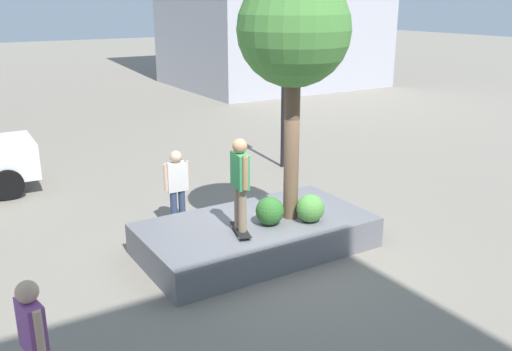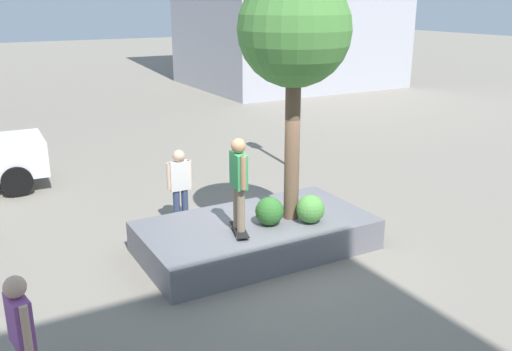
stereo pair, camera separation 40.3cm
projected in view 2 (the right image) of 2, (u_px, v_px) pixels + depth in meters
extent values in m
plane|color=gray|center=(272.00, 255.00, 10.46)|extent=(120.00, 120.00, 0.00)
cube|color=slate|center=(256.00, 235.00, 10.61)|extent=(4.31, 2.31, 0.59)
cylinder|color=brown|center=(292.00, 143.00, 10.25)|extent=(0.28, 0.28, 2.94)
sphere|color=#4C8C3D|center=(294.00, 30.00, 9.64)|extent=(2.00, 2.00, 2.00)
sphere|color=#4C8C3D|center=(311.00, 209.00, 10.39)|extent=(0.53, 0.53, 0.53)
sphere|color=#2D6628|center=(269.00, 211.00, 10.29)|extent=(0.53, 0.53, 0.53)
cube|color=black|center=(239.00, 229.00, 9.98)|extent=(0.42, 0.83, 0.02)
sphere|color=beige|center=(232.00, 226.00, 10.21)|extent=(0.06, 0.06, 0.06)
sphere|color=beige|center=(241.00, 225.00, 10.25)|extent=(0.06, 0.06, 0.06)
sphere|color=beige|center=(238.00, 237.00, 9.73)|extent=(0.06, 0.06, 0.06)
sphere|color=beige|center=(247.00, 236.00, 9.77)|extent=(0.06, 0.06, 0.06)
cylinder|color=#847056|center=(241.00, 210.00, 9.77)|extent=(0.14, 0.14, 0.79)
cylinder|color=#847056|center=(237.00, 207.00, 9.94)|extent=(0.14, 0.14, 0.79)
cube|color=#338C4C|center=(239.00, 170.00, 9.65)|extent=(0.25, 0.47, 0.62)
cylinder|color=#9E7251|center=(243.00, 173.00, 9.43)|extent=(0.10, 0.10, 0.58)
cylinder|color=#9E7251|center=(234.00, 166.00, 9.85)|extent=(0.10, 0.10, 0.58)
sphere|color=#9E7251|center=(238.00, 146.00, 9.51)|extent=(0.26, 0.26, 0.26)
cylinder|color=black|center=(11.00, 163.00, 15.06)|extent=(0.75, 0.24, 0.74)
cylinder|color=black|center=(17.00, 181.00, 13.51)|extent=(0.75, 0.24, 0.74)
cylinder|color=black|center=(292.00, 110.00, 15.48)|extent=(0.12, 0.12, 3.27)
cube|color=black|center=(293.00, 34.00, 14.85)|extent=(0.35, 0.33, 0.85)
sphere|color=red|center=(288.00, 24.00, 14.87)|extent=(0.14, 0.14, 0.14)
sphere|color=gold|center=(288.00, 35.00, 14.95)|extent=(0.14, 0.14, 0.14)
sphere|color=green|center=(288.00, 46.00, 15.04)|extent=(0.14, 0.14, 0.14)
cube|color=#8C4C99|center=(20.00, 321.00, 6.33)|extent=(0.26, 0.47, 0.62)
cylinder|color=#D8AD8C|center=(26.00, 329.00, 6.15)|extent=(0.10, 0.10, 0.58)
cylinder|color=#D8AD8C|center=(13.00, 312.00, 6.50)|extent=(0.10, 0.10, 0.58)
sphere|color=#D8AD8C|center=(15.00, 287.00, 6.20)|extent=(0.26, 0.26, 0.26)
cylinder|color=navy|center=(177.00, 208.00, 11.77)|extent=(0.14, 0.14, 0.78)
cylinder|color=navy|center=(185.00, 206.00, 11.85)|extent=(0.14, 0.14, 0.78)
cube|color=silver|center=(180.00, 176.00, 11.60)|extent=(0.44, 0.19, 0.61)
cylinder|color=#D8AD8C|center=(169.00, 177.00, 11.49)|extent=(0.09, 0.09, 0.57)
cylinder|color=#D8AD8C|center=(190.00, 173.00, 11.70)|extent=(0.09, 0.09, 0.57)
sphere|color=#D8AD8C|center=(179.00, 156.00, 11.47)|extent=(0.25, 0.25, 0.25)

